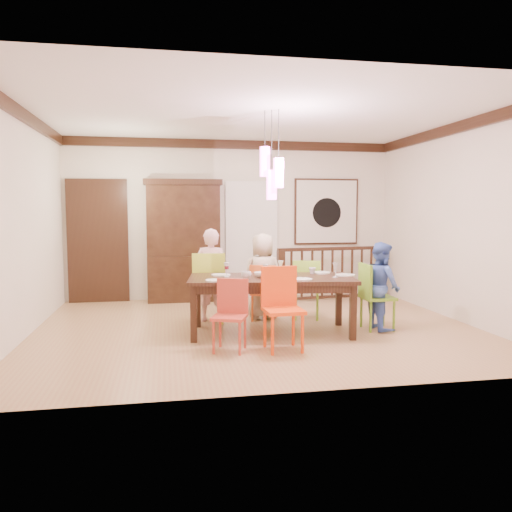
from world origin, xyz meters
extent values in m
plane|color=#AD7E53|center=(0.00, 0.00, 0.00)|extent=(6.00, 6.00, 0.00)
plane|color=white|center=(0.00, 0.00, 2.90)|extent=(6.00, 6.00, 0.00)
plane|color=beige|center=(0.00, 2.50, 1.45)|extent=(6.00, 0.00, 6.00)
plane|color=beige|center=(-3.00, 0.00, 1.45)|extent=(0.00, 5.00, 5.00)
plane|color=beige|center=(3.00, 0.00, 1.45)|extent=(0.00, 5.00, 5.00)
cube|color=black|center=(-2.40, 2.45, 1.05)|extent=(1.04, 0.07, 2.24)
cube|color=silver|center=(0.35, 2.46, 1.05)|extent=(0.97, 0.05, 2.22)
cube|color=black|center=(1.80, 2.47, 1.60)|extent=(1.25, 0.04, 1.25)
cube|color=silver|center=(1.80, 2.44, 1.60)|extent=(1.18, 0.02, 1.18)
cylinder|color=black|center=(1.80, 2.43, 1.58)|extent=(0.56, 0.01, 0.56)
cube|color=#F048B8|center=(0.05, -0.28, 2.25)|extent=(0.11, 0.11, 0.38)
cylinder|color=black|center=(0.05, -0.28, 2.67)|extent=(0.01, 0.01, 0.46)
cube|color=#F048B8|center=(0.21, -0.38, 2.10)|extent=(0.11, 0.11, 0.38)
cylinder|color=black|center=(0.21, -0.38, 2.59)|extent=(0.01, 0.01, 0.61)
cube|color=#F048B8|center=(0.13, -0.33, 1.95)|extent=(0.11, 0.11, 0.38)
cylinder|color=black|center=(0.13, -0.33, 2.52)|extent=(0.01, 0.01, 0.76)
cube|color=black|center=(0.13, -0.33, 0.72)|extent=(2.25, 1.23, 0.05)
cube|color=black|center=(-0.86, 0.07, 0.35)|extent=(0.09, 0.09, 0.70)
cube|color=black|center=(1.13, 0.07, 0.35)|extent=(0.09, 0.09, 0.70)
cube|color=black|center=(-0.86, -0.74, 0.35)|extent=(0.09, 0.09, 0.70)
cube|color=black|center=(1.13, -0.74, 0.35)|extent=(0.09, 0.09, 0.70)
cube|color=black|center=(0.13, 0.09, 0.65)|extent=(1.93, 0.28, 0.10)
cube|color=black|center=(0.13, -0.76, 0.65)|extent=(1.93, 0.28, 0.10)
cube|color=#ABC52F|center=(-0.63, 0.49, 0.49)|extent=(0.48, 0.48, 0.04)
cube|color=#ABC52F|center=(-0.63, 0.49, 0.77)|extent=(0.46, 0.06, 0.51)
cylinder|color=#ABC52F|center=(-0.82, 0.31, 0.24)|extent=(0.04, 0.04, 0.48)
cylinder|color=#ABC52F|center=(-0.44, 0.31, 0.24)|extent=(0.04, 0.04, 0.48)
cylinder|color=#ABC52F|center=(-0.82, 0.68, 0.24)|extent=(0.04, 0.04, 0.48)
cylinder|color=#ABC52F|center=(-0.44, 0.68, 0.24)|extent=(0.04, 0.04, 0.48)
cube|color=orange|center=(0.20, 0.47, 0.41)|extent=(0.48, 0.48, 0.04)
cube|color=orange|center=(0.20, 0.47, 0.63)|extent=(0.37, 0.16, 0.41)
cylinder|color=orange|center=(0.04, 0.31, 0.20)|extent=(0.03, 0.03, 0.40)
cylinder|color=orange|center=(0.35, 0.31, 0.20)|extent=(0.03, 0.03, 0.40)
cylinder|color=orange|center=(0.04, 0.62, 0.20)|extent=(0.03, 0.03, 0.40)
cylinder|color=orange|center=(0.35, 0.62, 0.20)|extent=(0.03, 0.03, 0.40)
cube|color=#92D235|center=(0.85, 0.46, 0.43)|extent=(0.50, 0.50, 0.04)
cube|color=#92D235|center=(0.85, 0.46, 0.67)|extent=(0.40, 0.15, 0.44)
cylinder|color=#92D235|center=(0.68, 0.30, 0.21)|extent=(0.03, 0.03, 0.42)
cylinder|color=#92D235|center=(1.01, 0.30, 0.21)|extent=(0.03, 0.03, 0.42)
cylinder|color=#92D235|center=(0.68, 0.62, 0.21)|extent=(0.03, 0.03, 0.42)
cylinder|color=#92D235|center=(1.01, 0.62, 0.21)|extent=(0.03, 0.03, 0.42)
cube|color=#B63B29|center=(-0.52, -1.08, 0.40)|extent=(0.48, 0.48, 0.04)
cube|color=#B63B29|center=(-0.52, -1.08, 0.62)|extent=(0.36, 0.16, 0.41)
cylinder|color=#B63B29|center=(-0.67, -1.24, 0.20)|extent=(0.03, 0.03, 0.39)
cylinder|color=#B63B29|center=(-0.36, -1.24, 0.20)|extent=(0.03, 0.03, 0.39)
cylinder|color=#B63B29|center=(-0.67, -0.93, 0.20)|extent=(0.03, 0.03, 0.39)
cylinder|color=#B63B29|center=(-0.36, -0.93, 0.20)|extent=(0.03, 0.03, 0.39)
cube|color=#F5460E|center=(0.10, -1.15, 0.47)|extent=(0.45, 0.45, 0.04)
cube|color=#F5460E|center=(0.10, -1.15, 0.72)|extent=(0.44, 0.06, 0.48)
cylinder|color=#F5460E|center=(-0.07, -1.33, 0.23)|extent=(0.04, 0.04, 0.46)
cylinder|color=#F5460E|center=(0.28, -1.33, 0.23)|extent=(0.04, 0.04, 0.46)
cylinder|color=#F5460E|center=(-0.07, -0.97, 0.23)|extent=(0.04, 0.04, 0.46)
cylinder|color=#F5460E|center=(0.28, -0.97, 0.23)|extent=(0.04, 0.04, 0.46)
cube|color=#659D22|center=(1.61, -0.38, 0.44)|extent=(0.41, 0.41, 0.04)
cube|color=#659D22|center=(1.61, -0.38, 0.68)|extent=(0.04, 0.41, 0.45)
cylinder|color=#659D22|center=(1.44, -0.54, 0.21)|extent=(0.03, 0.03, 0.43)
cylinder|color=#659D22|center=(1.77, -0.54, 0.21)|extent=(0.03, 0.03, 0.43)
cylinder|color=#659D22|center=(1.44, -0.21, 0.21)|extent=(0.03, 0.03, 0.43)
cylinder|color=#659D22|center=(1.77, -0.21, 0.21)|extent=(0.03, 0.03, 0.43)
cube|color=black|center=(-0.91, 2.28, 0.41)|extent=(1.28, 0.44, 0.82)
cube|color=black|center=(-0.91, 2.30, 1.46)|extent=(1.28, 0.40, 1.28)
cube|color=black|center=(-0.91, 2.49, 1.46)|extent=(1.10, 0.02, 1.10)
cube|color=black|center=(-0.91, 2.30, 2.12)|extent=(1.37, 0.44, 0.10)
cube|color=black|center=(0.76, 1.95, 0.46)|extent=(0.13, 0.13, 0.92)
cube|color=black|center=(2.76, 1.95, 0.46)|extent=(0.13, 0.13, 0.92)
cube|color=black|center=(1.76, 1.95, 0.93)|extent=(2.11, 0.34, 0.06)
cube|color=black|center=(1.76, 1.95, 0.05)|extent=(1.99, 0.30, 0.05)
imported|color=#FFC2C9|center=(-0.58, 0.51, 0.68)|extent=(0.58, 0.47, 1.36)
imported|color=#B9AA8C|center=(0.20, 0.58, 0.64)|extent=(0.68, 0.49, 1.29)
imported|color=#466AC6|center=(1.66, -0.37, 0.60)|extent=(0.51, 0.63, 1.20)
imported|color=gold|center=(0.30, -0.36, 0.79)|extent=(0.42, 0.42, 0.08)
imported|color=white|center=(0.01, -0.33, 0.78)|extent=(0.24, 0.24, 0.07)
imported|color=silver|center=(-0.22, -0.47, 0.80)|extent=(0.14, 0.14, 0.10)
imported|color=silver|center=(0.76, -0.12, 0.79)|extent=(0.11, 0.11, 0.09)
cylinder|color=white|center=(-0.50, -0.06, 0.76)|extent=(0.26, 0.26, 0.01)
cylinder|color=white|center=(0.13, -0.02, 0.76)|extent=(0.26, 0.26, 0.01)
cylinder|color=white|center=(0.90, -0.05, 0.76)|extent=(0.26, 0.26, 0.01)
cylinder|color=white|center=(-0.62, -0.57, 0.76)|extent=(0.26, 0.26, 0.01)
cylinder|color=white|center=(0.46, -0.66, 0.76)|extent=(0.26, 0.26, 0.01)
cylinder|color=white|center=(1.15, -0.36, 0.76)|extent=(0.26, 0.26, 0.01)
cube|color=#D83359|center=(0.12, -0.73, 0.76)|extent=(0.18, 0.14, 0.01)
camera|label=1|loc=(-1.22, -6.69, 1.62)|focal=35.00mm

